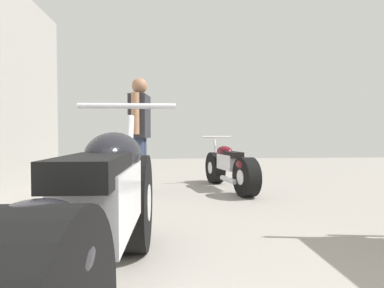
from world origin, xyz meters
TOP-DOWN VIEW (x-y plane):
  - ground_plane at (0.00, 3.13)m, footprint 15.01×15.01m
  - motorcycle_maroon_cruiser at (-0.67, 1.57)m, footprint 0.67×2.26m
  - motorcycle_black_naked at (0.55, 4.74)m, footprint 0.63×1.74m
  - mechanic_in_blue at (-0.79, 4.54)m, footprint 0.29×0.66m

SIDE VIEW (x-z plane):
  - ground_plane at x=0.00m, z-range 0.00..0.00m
  - motorcycle_black_naked at x=0.55m, z-range -0.07..0.74m
  - motorcycle_maroon_cruiser at x=-0.67m, z-range -0.10..0.96m
  - mechanic_in_blue at x=-0.79m, z-range 0.11..1.74m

